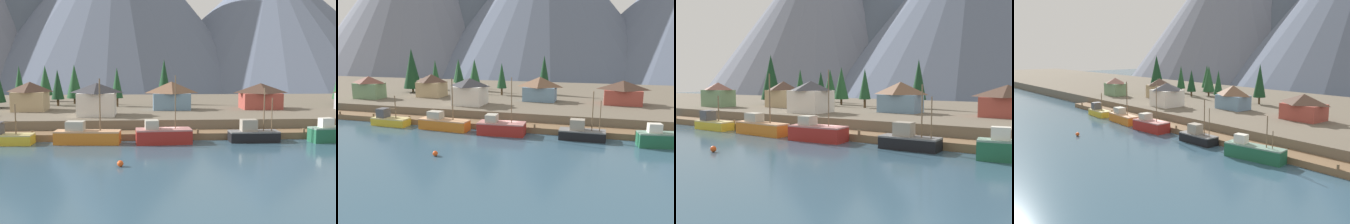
% 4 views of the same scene
% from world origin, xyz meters
% --- Properties ---
extents(ground_plane, '(400.00, 400.00, 1.00)m').
position_xyz_m(ground_plane, '(0.00, 20.00, -0.50)').
color(ground_plane, '#335166').
extents(dock, '(80.00, 4.00, 1.60)m').
position_xyz_m(dock, '(0.00, 1.99, 0.50)').
color(dock, brown).
rests_on(dock, ground_plane).
extents(shoreline_bank, '(400.00, 56.00, 2.50)m').
position_xyz_m(shoreline_bank, '(0.00, 32.00, 1.25)').
color(shoreline_bank, '#665B4C').
rests_on(shoreline_bank, ground_plane).
extents(mountain_west_peak, '(121.72, 121.72, 81.63)m').
position_xyz_m(mountain_west_peak, '(-93.08, 125.10, 40.82)').
color(mountain_west_peak, slate).
rests_on(mountain_west_peak, ground_plane).
extents(mountain_central_peak, '(122.57, 122.57, 80.23)m').
position_xyz_m(mountain_central_peak, '(-60.77, 149.69, 40.11)').
color(mountain_central_peak, '#475160').
rests_on(mountain_central_peak, ground_plane).
extents(mountain_east_peak, '(128.26, 128.26, 77.49)m').
position_xyz_m(mountain_east_peak, '(-15.76, 129.92, 38.75)').
color(mountain_east_peak, slate).
rests_on(mountain_east_peak, ground_plane).
extents(fishing_boat_yellow, '(7.04, 2.82, 5.67)m').
position_xyz_m(fishing_boat_yellow, '(-23.16, -1.53, 1.02)').
color(fishing_boat_yellow, gold).
rests_on(fishing_boat_yellow, ground_plane).
extents(fishing_boat_orange, '(9.26, 3.20, 9.16)m').
position_xyz_m(fishing_boat_orange, '(-11.99, -1.72, 1.16)').
color(fishing_boat_orange, '#CC6B1E').
rests_on(fishing_boat_orange, ground_plane).
extents(fishing_boat_red, '(7.96, 3.65, 9.59)m').
position_xyz_m(fishing_boat_red, '(-1.27, -1.99, 1.20)').
color(fishing_boat_red, maroon).
rests_on(fishing_boat_red, ground_plane).
extents(fishing_boat_black, '(7.14, 2.70, 7.75)m').
position_xyz_m(fishing_boat_black, '(11.83, -1.49, 1.10)').
color(fishing_boat_black, black).
rests_on(fishing_boat_black, ground_plane).
extents(fishing_boat_green, '(9.35, 3.70, 6.71)m').
position_xyz_m(fishing_boat_green, '(24.34, -2.00, 1.20)').
color(fishing_boat_green, '#1E5B3D').
rests_on(fishing_boat_green, ground_plane).
extents(house_red, '(7.87, 5.61, 5.01)m').
position_xyz_m(house_red, '(19.00, 19.55, 5.06)').
color(house_red, '#9E4238').
rests_on(house_red, shoreline_bank).
extents(house_tan, '(6.22, 5.44, 5.45)m').
position_xyz_m(house_tan, '(-25.11, 18.32, 5.28)').
color(house_tan, tan).
rests_on(house_tan, shoreline_bank).
extents(house_white, '(6.47, 6.08, 5.56)m').
position_xyz_m(house_white, '(-11.82, 10.42, 5.34)').
color(house_white, silver).
rests_on(house_white, shoreline_bank).
extents(house_blue, '(7.42, 4.68, 5.41)m').
position_xyz_m(house_blue, '(1.44, 19.00, 5.27)').
color(house_blue, '#6689A8').
rests_on(house_blue, shoreline_bank).
extents(house_green, '(6.65, 4.35, 5.20)m').
position_xyz_m(house_green, '(-37.99, 11.90, 5.15)').
color(house_green, '#6B8E66').
rests_on(house_green, shoreline_bank).
extents(conifer_near_left, '(2.65, 2.65, 7.65)m').
position_xyz_m(conifer_near_left, '(-21.90, 27.34, 7.01)').
color(conifer_near_left, '#4C3823').
rests_on(conifer_near_left, shoreline_bank).
extents(conifer_mid_left, '(3.39, 3.39, 8.47)m').
position_xyz_m(conifer_mid_left, '(-27.13, 38.59, 7.44)').
color(conifer_mid_left, '#4C3823').
rests_on(conifer_mid_left, shoreline_bank).
extents(conifer_mid_right, '(2.45, 2.45, 8.07)m').
position_xyz_m(conifer_mid_right, '(-9.40, 25.43, 7.38)').
color(conifer_mid_right, '#4C3823').
rests_on(conifer_mid_right, shoreline_bank).
extents(conifer_back_left, '(2.62, 2.62, 8.42)m').
position_xyz_m(conifer_back_left, '(-30.84, 31.03, 7.37)').
color(conifer_back_left, '#4C3823').
rests_on(conifer_back_left, shoreline_bank).
extents(conifer_back_right, '(3.10, 3.10, 9.87)m').
position_xyz_m(conifer_back_right, '(0.53, 29.66, 8.29)').
color(conifer_back_right, '#4C3823').
rests_on(conifer_back_right, shoreline_bank).
extents(conifer_centre, '(4.74, 4.74, 11.60)m').
position_xyz_m(conifer_centre, '(-33.85, 23.89, 8.86)').
color(conifer_centre, '#4C3823').
rests_on(conifer_centre, shoreline_bank).
extents(conifer_far_left, '(3.47, 3.47, 8.71)m').
position_xyz_m(conifer_far_left, '(-19.14, 31.59, 7.49)').
color(conifer_far_left, '#4C3823').
rests_on(conifer_far_left, shoreline_bank).
extents(channel_buoy, '(0.70, 0.70, 0.70)m').
position_xyz_m(channel_buoy, '(-6.49, -14.96, 0.35)').
color(channel_buoy, '#E04C19').
rests_on(channel_buoy, ground_plane).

